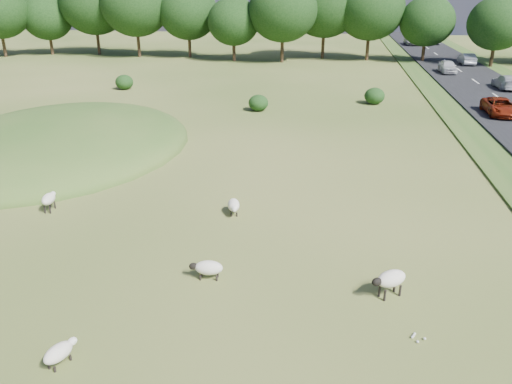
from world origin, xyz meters
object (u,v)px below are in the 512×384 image
sheep_3 (234,205)px  sheep_5 (208,268)px  car_2 (413,40)px  car_3 (500,107)px  sheep_2 (390,279)px  car_5 (507,82)px  sheep_1 (49,199)px  car_1 (433,40)px  car_4 (467,59)px  car_6 (448,67)px  sheep_0 (59,352)px

sheep_3 → sheep_5: sheep_5 is taller
car_2 → car_3: bearing=-90.0°
sheep_2 → car_5: bearing=-145.9°
sheep_5 → car_5: size_ratio=0.27×
car_2 → car_5: size_ratio=1.17×
sheep_1 → car_3: (25.46, 21.78, 0.30)m
sheep_3 → car_1: size_ratio=0.26×
sheep_1 → car_4: size_ratio=0.27×
sheep_5 → car_3: bearing=-127.3°
car_1 → car_4: size_ratio=1.11×
sheep_1 → car_6: car_6 is taller
sheep_3 → sheep_1: bearing=-97.8°
car_1 → car_4: 25.26m
sheep_1 → car_4: 58.10m
sheep_0 → car_4: 64.04m
car_5 → car_6: (-3.80, 9.33, 0.05)m
car_5 → car_3: bearing=71.9°
sheep_3 → car_4: size_ratio=0.29×
sheep_2 → car_3: bearing=-147.1°
sheep_0 → sheep_1: (-5.64, 9.33, 0.18)m
sheep_3 → car_3: size_ratio=0.27×
sheep_1 → car_1: size_ratio=0.25×
sheep_0 → car_4: (23.62, 59.52, 0.56)m
car_2 → car_5: car_2 is taller
sheep_3 → sheep_5: size_ratio=1.02×
sheep_0 → sheep_2: bearing=-41.8°
car_1 → car_3: (-3.80, -53.67, -0.06)m
car_3 → car_4: size_ratio=1.06×
sheep_2 → car_3: car_3 is taller
car_4 → car_6: 8.38m
sheep_0 → car_2: car_2 is taller
sheep_1 → sheep_3: bearing=-91.3°
car_6 → car_4: bearing=63.0°
sheep_5 → car_6: 50.18m
sheep_0 → car_6: 55.70m
sheep_0 → car_6: (19.82, 52.05, 0.57)m
car_2 → car_6: bearing=-90.0°
sheep_2 → sheep_5: 6.19m
sheep_1 → car_5: car_5 is taller
sheep_5 → car_5: 43.21m
sheep_2 → car_4: car_4 is taller
car_6 → sheep_2: bearing=-102.8°
sheep_2 → car_2: (10.73, 78.27, 0.33)m
car_1 → sheep_1: bearing=68.8°
car_5 → car_2: bearing=-84.6°
sheep_2 → sheep_5: size_ratio=1.08×
sheep_0 → sheep_1: bearing=52.2°
sheep_1 → car_2: size_ratio=0.22×
sheep_5 → car_6: (16.91, 47.24, 0.53)m
sheep_3 → car_1: bearing=150.4°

